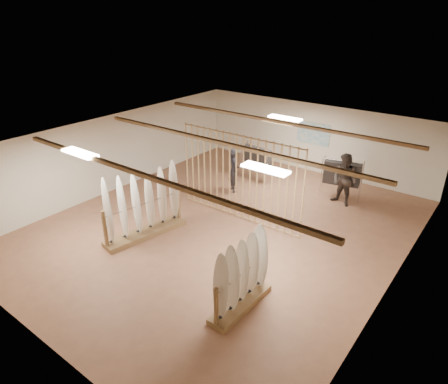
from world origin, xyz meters
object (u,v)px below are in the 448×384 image
Objects in this scene: clothing_rack_b at (342,173)px; shopper_b at (345,177)px; rack_left at (144,214)px; shopper_a at (234,168)px; rack_right at (241,285)px; clothing_rack_a at (257,158)px.

clothing_rack_b is 0.70× the size of shopper_b.
rack_left reaches higher than shopper_b.
clothing_rack_b is at bearing -112.76° from shopper_a.
rack_left is 4.18m from rack_right.
clothing_rack_a is (-3.77, 6.43, 0.32)m from rack_right.
shopper_b is (3.87, 5.55, 0.33)m from rack_left.
shopper_b is (-0.21, 6.40, 0.43)m from rack_right.
shopper_b is at bearing 8.14° from clothing_rack_a.
clothing_rack_a is 1.37m from shopper_a.
rack_left reaches higher than clothing_rack_b.
shopper_b reaches higher than rack_right.
rack_right is at bearing 166.43° from shopper_a.
clothing_rack_a is at bearing 175.55° from clothing_rack_b.
rack_left reaches higher than shopper_a.
clothing_rack_a is 3.31m from clothing_rack_b.
shopper_a is 0.89× the size of shopper_b.
rack_left is 1.83× the size of clothing_rack_b.
shopper_a is 3.90m from shopper_b.
rack_left reaches higher than rack_right.
shopper_a is (0.21, 4.20, 0.21)m from rack_left.
clothing_rack_b is at bearing 133.50° from shopper_b.
rack_left is 1.41× the size of rack_right.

